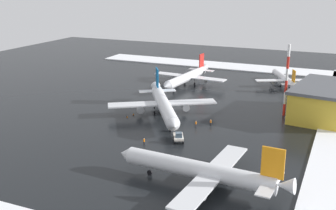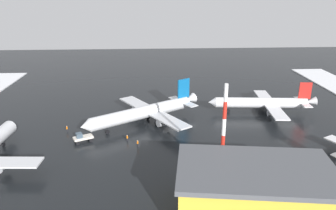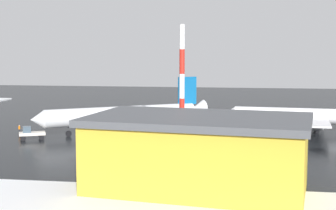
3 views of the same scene
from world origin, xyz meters
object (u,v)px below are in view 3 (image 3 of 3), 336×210
Objects in this scene: airplane_parked_portside at (307,116)px; traffic_cone_near_nose at (116,124)px; ground_crew_by_nose_gear at (88,136)px; cargo_hangar at (198,154)px; traffic_cone_mid_line at (127,125)px; ground_crew_beside_wing at (19,129)px; airplane_distant_tail at (126,115)px; pushback_tug at (31,133)px; ground_crew_near_tug at (98,140)px; antenna_mast at (182,98)px.

traffic_cone_near_nose is (-39.68, 2.16, -2.88)m from airplane_parked_portside.
cargo_hangar reaches higher than ground_crew_by_nose_gear.
traffic_cone_mid_line is (2.52, -0.59, 0.00)m from traffic_cone_near_nose.
ground_crew_beside_wing reaches higher than traffic_cone_near_nose.
airplane_distant_tail is 18.78m from pushback_tug.
airplane_distant_tail is at bearing 55.46° from ground_crew_near_tug.
traffic_cone_near_nose is (10.90, 19.57, -1.01)m from pushback_tug.
airplane_parked_portside reaches higher than ground_crew_by_nose_gear.
ground_crew_near_tug is 24.47m from antenna_mast.
ground_crew_near_tug is at bearing 136.27° from antenna_mast.
pushback_tug is 2.98× the size of ground_crew_near_tug.
pushback_tug is at bearing 23.95° from airplane_parked_portside.
airplane_parked_portside is 58.56× the size of traffic_cone_mid_line.
antenna_mast is at bearing -63.68° from traffic_cone_near_nose.
pushback_tug is at bearing -119.12° from traffic_cone_near_nose.
pushback_tug is 10.95m from ground_crew_by_nose_gear.
airplane_parked_portside is at bearing -2.41° from traffic_cone_mid_line.
ground_crew_near_tug is 0.09× the size of antenna_mast.
airplane_distant_tail is at bearing -41.32° from ground_crew_beside_wing.
ground_crew_near_tug is (-37.02, -20.76, -2.19)m from airplane_parked_portside.
traffic_cone_near_nose is (-22.33, 48.78, -4.17)m from cargo_hangar.
ground_crew_near_tug is at bearing 34.24° from airplane_parked_portside.
ground_crew_by_nose_gear is (10.94, -0.28, -0.31)m from pushback_tug.
airplane_parked_portside is 37.30m from traffic_cone_mid_line.
antenna_mast reaches higher than traffic_cone_mid_line.
pushback_tug is at bearing -104.46° from ground_crew_beside_wing.
airplane_parked_portside reaches higher than traffic_cone_near_nose.
cargo_hangar is (22.30, -28.93, 3.47)m from ground_crew_by_nose_gear.
ground_crew_beside_wing and ground_crew_near_tug have the same top height.
airplane_parked_portside is at bearing 77.49° from cargo_hangar.
traffic_cone_near_nose is (-0.04, 19.86, -0.70)m from ground_crew_by_nose_gear.
cargo_hangar is at bearing -65.40° from traffic_cone_near_nose.
airplane_parked_portside is at bearing 158.43° from airplane_distant_tail.
ground_crew_beside_wing is 3.11× the size of traffic_cone_mid_line.
cargo_hangar reaches higher than traffic_cone_mid_line.
cargo_hangar is at bearing -72.44° from antenna_mast.
cargo_hangar is 48.77× the size of traffic_cone_mid_line.
pushback_tug is 44.36m from cargo_hangar.
cargo_hangar is (33.23, -29.21, 3.16)m from pushback_tug.
antenna_mast reaches higher than traffic_cone_near_nose.
pushback_tug is 13.97m from ground_crew_near_tug.
ground_crew_beside_wing is at bearing -20.29° from airplane_distant_tail.
airplane_parked_portside is 18.83× the size of ground_crew_beside_wing.
airplane_parked_portside is 42.50m from ground_crew_near_tug.
ground_crew_near_tug reaches higher than traffic_cone_mid_line.
airplane_parked_portside is 53.52m from pushback_tug.
airplane_distant_tail reaches higher than traffic_cone_mid_line.
cargo_hangar is (19.68, -25.87, 3.47)m from ground_crew_near_tug.
antenna_mast is at bearing 115.46° from cargo_hangar.
antenna_mast reaches higher than cargo_hangar.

